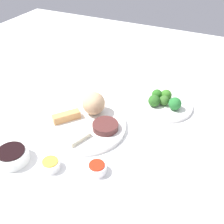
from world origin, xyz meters
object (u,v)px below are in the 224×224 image
sauce_ramekin_hot_mustard (51,165)px  soy_sauce_bowl (12,156)px  main_plate (86,126)px  sauce_ramekin_sweet_and_sour (97,169)px  broccoli_plate (164,105)px

sauce_ramekin_hot_mustard → soy_sauce_bowl: bearing=-79.0°
main_plate → sauce_ramekin_sweet_and_sour: (0.16, 0.13, 0.01)m
broccoli_plate → sauce_ramekin_sweet_and_sour: (0.40, -0.08, 0.01)m
broccoli_plate → main_plate: bearing=-40.7°
main_plate → sauce_ramekin_sweet_and_sour: size_ratio=5.05×
main_plate → broccoli_plate: (-0.24, 0.21, -0.00)m
broccoli_plate → sauce_ramekin_hot_mustard: 0.50m
sauce_ramekin_sweet_and_sour → broccoli_plate: bearing=168.7°
main_plate → soy_sauce_bowl: bearing=-28.0°
soy_sauce_bowl → sauce_ramekin_sweet_and_sour: (-0.07, 0.25, -0.00)m
broccoli_plate → sauce_ramekin_sweet_and_sour: 0.41m
main_plate → broccoli_plate: 0.32m
sauce_ramekin_sweet_and_sour → sauce_ramekin_hot_mustard: same height
main_plate → sauce_ramekin_hot_mustard: bearing=0.4°
soy_sauce_bowl → sauce_ramekin_hot_mustard: 0.13m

